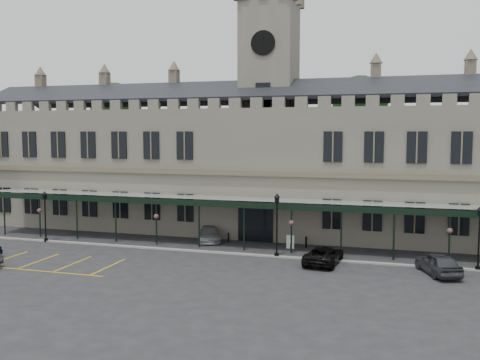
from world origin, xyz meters
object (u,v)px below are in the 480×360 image
(sign_board, at_px, (290,242))
(car_right_a, at_px, (438,263))
(lamp_post_left, at_px, (45,212))
(lamp_post_right, at_px, (479,233))
(clock_tower, at_px, (269,98))
(car_taxi, at_px, (210,234))
(traffic_cone, at_px, (454,274))
(car_van, at_px, (324,255))
(station_building, at_px, (269,167))
(lamp_post_mid, at_px, (277,219))

(sign_board, distance_m, car_right_a, 12.56)
(lamp_post_left, bearing_deg, lamp_post_right, 0.20)
(clock_tower, relative_size, lamp_post_right, 5.32)
(car_taxi, distance_m, car_right_a, 20.11)
(clock_tower, xyz_separation_m, traffic_cone, (15.95, -13.26, -12.78))
(lamp_post_right, distance_m, car_van, 11.06)
(lamp_post_left, xyz_separation_m, car_right_a, (33.09, -1.73, -1.95))
(clock_tower, distance_m, sign_board, 14.86)
(station_building, xyz_separation_m, car_right_a, (15.02, -12.21, -5.69))
(traffic_cone, bearing_deg, car_van, 169.26)
(lamp_post_right, bearing_deg, lamp_post_mid, -179.96)
(lamp_post_mid, distance_m, traffic_cone, 13.37)
(clock_tower, xyz_separation_m, car_van, (7.00, -11.56, -12.43))
(car_right_a, bearing_deg, traffic_cone, 113.48)
(station_building, bearing_deg, lamp_post_mid, -73.06)
(station_building, relative_size, lamp_post_left, 13.06)
(clock_tower, height_order, lamp_post_mid, clock_tower)
(station_building, distance_m, car_taxi, 9.24)
(station_building, distance_m, car_right_a, 20.18)
(traffic_cone, height_order, sign_board, sign_board)
(lamp_post_mid, height_order, car_taxi, lamp_post_mid)
(car_taxi, bearing_deg, station_building, 33.13)
(lamp_post_left, relative_size, traffic_cone, 6.87)
(station_building, height_order, clock_tower, clock_tower)
(lamp_post_mid, relative_size, car_taxi, 1.14)
(lamp_post_left, distance_m, car_taxi, 14.87)
(car_van, bearing_deg, lamp_post_mid, -10.19)
(lamp_post_left, bearing_deg, car_van, -2.26)
(station_building, distance_m, sign_board, 9.85)
(clock_tower, bearing_deg, car_right_a, -39.31)
(car_taxi, height_order, car_right_a, car_right_a)
(lamp_post_right, relative_size, sign_board, 4.04)
(clock_tower, distance_m, car_taxi, 14.42)
(lamp_post_left, relative_size, car_taxi, 1.03)
(clock_tower, distance_m, lamp_post_left, 23.37)
(lamp_post_left, distance_m, lamp_post_right, 35.88)
(station_building, height_order, car_van, station_building)
(clock_tower, bearing_deg, lamp_post_right, -30.40)
(lamp_post_left, height_order, car_van, lamp_post_left)
(station_building, distance_m, lamp_post_right, 20.93)
(lamp_post_mid, xyz_separation_m, car_van, (3.84, -1.10, -2.33))
(sign_board, height_order, car_right_a, car_right_a)
(sign_board, bearing_deg, car_right_a, -20.52)
(lamp_post_mid, bearing_deg, lamp_post_right, 0.04)
(traffic_cone, xyz_separation_m, car_right_a, (-0.93, 0.96, 0.45))
(clock_tower, relative_size, car_taxi, 5.54)
(lamp_post_left, distance_m, car_van, 25.17)
(lamp_post_right, distance_m, traffic_cone, 4.16)
(clock_tower, height_order, lamp_post_left, clock_tower)
(car_van, bearing_deg, lamp_post_left, 3.58)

